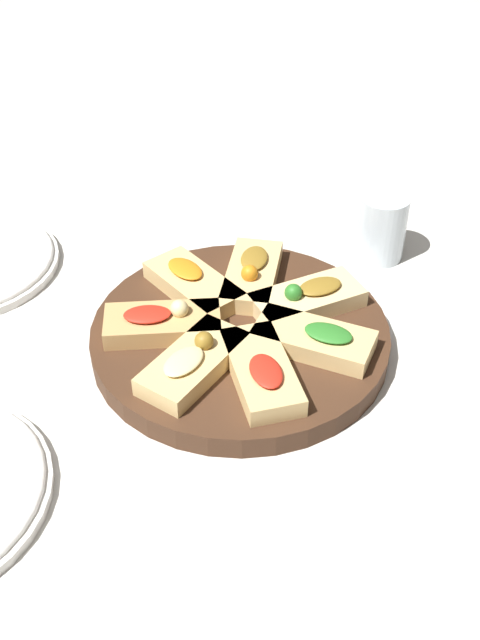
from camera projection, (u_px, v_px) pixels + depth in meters
name	position (u px, v px, depth m)	size (l,w,h in m)	color
ground_plane	(240.00, 345.00, 0.83)	(3.00, 3.00, 0.00)	silver
serving_board	(240.00, 336.00, 0.82)	(0.33, 0.33, 0.03)	#422819
focaccia_slice_0	(193.00, 362.00, 0.75)	(0.13, 0.12, 0.04)	#DBB775
focaccia_slice_1	(262.00, 371.00, 0.74)	(0.13, 0.08, 0.03)	#DBB775
focaccia_slice_2	(314.00, 339.00, 0.78)	(0.10, 0.14, 0.03)	#DBB775
focaccia_slice_3	(308.00, 299.00, 0.83)	(0.10, 0.14, 0.04)	#E5C689
focaccia_slice_4	(252.00, 274.00, 0.87)	(0.13, 0.08, 0.04)	#DBB775
focaccia_slice_5	(193.00, 284.00, 0.86)	(0.13, 0.12, 0.03)	#DBB775
focaccia_slice_6	(162.00, 323.00, 0.80)	(0.06, 0.13, 0.04)	tan
water_glass	(381.00, 227.00, 0.94)	(0.06, 0.06, 0.09)	silver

